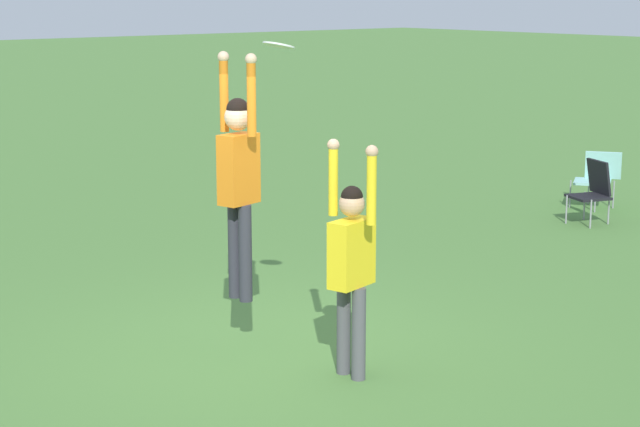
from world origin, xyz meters
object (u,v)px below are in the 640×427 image
at_px(person_jumping, 239,170).
at_px(camping_chair_2, 593,188).
at_px(camping_chair_3, 597,175).
at_px(frisbee, 279,45).
at_px(person_defending, 352,255).

relative_size(person_jumping, camping_chair_2, 2.52).
height_order(person_jumping, camping_chair_3, person_jumping).
bearing_deg(camping_chair_2, frisbee, 124.37).
distance_m(person_defending, camping_chair_2, 7.11).
height_order(frisbee, camping_chair_2, frisbee).
xyz_separation_m(person_jumping, camping_chair_2, (-1.21, 6.94, -1.16)).
distance_m(frisbee, camping_chair_2, 7.43).
xyz_separation_m(person_defending, camping_chair_3, (-3.06, 7.64, -0.58)).
bearing_deg(frisbee, camping_chair_3, 106.68).
relative_size(person_defending, camping_chair_2, 2.27).
bearing_deg(camping_chair_3, person_defending, 78.52).
bearing_deg(person_defending, frisbee, -87.32).
relative_size(frisbee, camping_chair_3, 0.33).
bearing_deg(camping_chair_2, camping_chair_3, -36.08).
bearing_deg(person_jumping, person_defending, -90.00).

